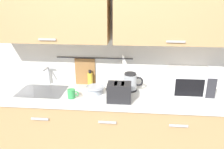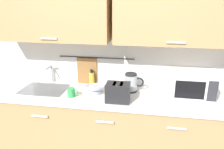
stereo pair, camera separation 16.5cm
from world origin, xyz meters
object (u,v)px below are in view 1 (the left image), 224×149
(electric_kettle, at_px, (130,82))
(toaster, at_px, (119,92))
(mug_by_kettle, at_px, (114,84))
(mixing_bowl, at_px, (95,89))
(mug_near_sink, at_px, (72,94))
(microwave, at_px, (189,82))
(dish_soap_bottle, at_px, (90,79))

(electric_kettle, bearing_deg, toaster, -111.14)
(electric_kettle, distance_m, mug_by_kettle, 0.21)
(mixing_bowl, xyz_separation_m, toaster, (0.28, -0.17, 0.05))
(electric_kettle, relative_size, mug_by_kettle, 1.89)
(electric_kettle, distance_m, mixing_bowl, 0.41)
(electric_kettle, bearing_deg, mug_near_sink, -157.00)
(mug_near_sink, height_order, toaster, toaster)
(microwave, relative_size, mug_near_sink, 3.83)
(dish_soap_bottle, relative_size, mug_by_kettle, 1.63)
(microwave, distance_m, dish_soap_bottle, 1.12)
(mixing_bowl, distance_m, toaster, 0.33)
(microwave, distance_m, electric_kettle, 0.64)
(toaster, distance_m, mug_by_kettle, 0.34)
(dish_soap_bottle, bearing_deg, mug_by_kettle, -9.67)
(mixing_bowl, height_order, toaster, toaster)
(microwave, height_order, toaster, microwave)
(electric_kettle, height_order, dish_soap_bottle, electric_kettle)
(toaster, bearing_deg, mixing_bowl, 148.65)
(mug_near_sink, distance_m, toaster, 0.50)
(mug_near_sink, xyz_separation_m, mixing_bowl, (0.22, 0.14, -0.00))
(microwave, xyz_separation_m, toaster, (-0.74, -0.26, -0.04))
(dish_soap_bottle, distance_m, mug_by_kettle, 0.29)
(mug_near_sink, bearing_deg, dish_soap_bottle, 69.42)
(mug_by_kettle, bearing_deg, electric_kettle, -13.41)
(dish_soap_bottle, xyz_separation_m, toaster, (0.37, -0.38, 0.01))
(mug_near_sink, relative_size, toaster, 0.47)
(microwave, distance_m, mug_by_kettle, 0.83)
(mug_near_sink, distance_m, mixing_bowl, 0.27)
(mixing_bowl, bearing_deg, mug_by_kettle, 39.86)
(toaster, height_order, mug_by_kettle, toaster)
(mug_near_sink, distance_m, mug_by_kettle, 0.52)
(electric_kettle, height_order, mug_near_sink, electric_kettle)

